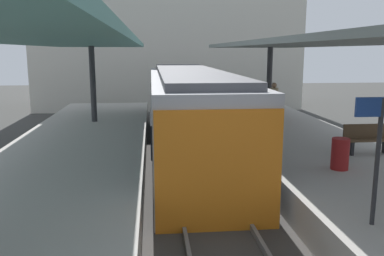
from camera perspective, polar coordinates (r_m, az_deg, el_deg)
ground_plane at (r=10.55m, az=2.08°, el=-11.22°), size 80.00×80.00×0.00m
platform_left at (r=10.58m, az=-19.02°, el=-8.88°), size 4.40×28.00×1.00m
platform_right at (r=11.50m, az=21.38°, el=-7.45°), size 4.40×28.00×1.00m
track_ballast at (r=10.51m, az=2.09°, el=-10.72°), size 3.20×28.00×0.20m
rail_near_side at (r=10.39m, az=-1.91°, el=-9.99°), size 0.08×28.00×0.14m
rail_far_side at (r=10.57m, az=6.02°, el=-9.67°), size 0.08×28.00×0.14m
commuter_train at (r=14.84m, az=-0.44°, el=2.14°), size 2.78×13.44×3.10m
canopy_left at (r=11.36m, az=-18.56°, el=11.48°), size 4.18×21.00×3.32m
canopy_right at (r=12.23m, az=19.56°, el=11.19°), size 4.18×21.00×3.29m
platform_bench at (r=12.85m, az=23.50°, el=-1.30°), size 1.40×0.41×0.86m
platform_sign at (r=7.39m, az=24.91°, el=-0.56°), size 0.90×0.08×2.21m
litter_bin at (r=10.90m, az=20.12°, el=-3.43°), size 0.44×0.44×0.80m
passenger_near_bench at (r=17.59m, az=11.41°, el=3.70°), size 0.36×0.36×1.65m
station_building_backdrop at (r=29.76m, az=-3.42°, el=13.71°), size 18.00×6.00×11.00m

